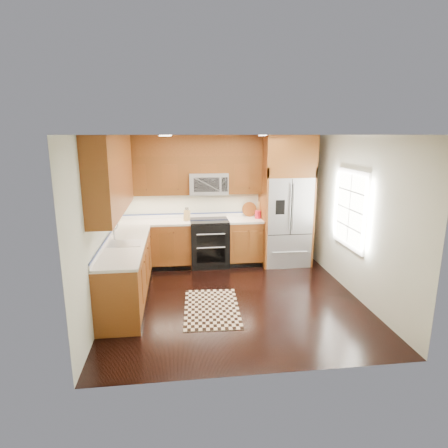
{
  "coord_description": "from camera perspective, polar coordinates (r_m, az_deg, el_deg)",
  "views": [
    {
      "loc": [
        -0.87,
        -5.58,
        2.6
      ],
      "look_at": [
        -0.09,
        0.6,
        1.11
      ],
      "focal_mm": 30.0,
      "sensor_mm": 36.0,
      "label": 1
    }
  ],
  "objects": [
    {
      "name": "window",
      "position": [
        6.55,
        18.69,
        2.17
      ],
      "size": [
        0.04,
        1.1,
        1.3
      ],
      "color": "white",
      "rests_on": "ground"
    },
    {
      "name": "rug",
      "position": [
        5.9,
        -1.89,
        -12.68
      ],
      "size": [
        0.9,
        1.42,
        0.01
      ],
      "primitive_type": "cube",
      "rotation": [
        0.0,
        0.0,
        -0.05
      ],
      "color": "black",
      "rests_on": "ground"
    },
    {
      "name": "microwave",
      "position": [
        7.46,
        -2.4,
        6.19
      ],
      "size": [
        0.76,
        0.4,
        0.42
      ],
      "color": "#B2B2B7",
      "rests_on": "ground"
    },
    {
      "name": "wall_left",
      "position": [
        5.84,
        -18.18,
        -0.11
      ],
      "size": [
        0.02,
        4.0,
        2.6
      ],
      "primitive_type": "cube",
      "color": "beige",
      "rests_on": "ground"
    },
    {
      "name": "ground",
      "position": [
        6.22,
        1.52,
        -11.29
      ],
      "size": [
        4.0,
        4.0,
        0.0
      ],
      "primitive_type": "plane",
      "color": "black",
      "rests_on": "ground"
    },
    {
      "name": "utensil_crock",
      "position": [
        7.63,
        5.21,
        1.72
      ],
      "size": [
        0.13,
        0.13,
        0.34
      ],
      "color": "#B51628",
      "rests_on": "countertop"
    },
    {
      "name": "base_cabinets",
      "position": [
        6.84,
        -9.91,
        -5.1
      ],
      "size": [
        2.85,
        3.0,
        0.9
      ],
      "color": "brown",
      "rests_on": "ground"
    },
    {
      "name": "sink_faucet",
      "position": [
        6.09,
        -15.13,
        -2.35
      ],
      "size": [
        0.54,
        0.44,
        0.37
      ],
      "color": "#B2B2B7",
      "rests_on": "countertop"
    },
    {
      "name": "wall_back",
      "position": [
        7.74,
        -0.65,
        3.77
      ],
      "size": [
        4.0,
        0.02,
        2.6
      ],
      "primitive_type": "cube",
      "color": "beige",
      "rests_on": "ground"
    },
    {
      "name": "cutting_board",
      "position": [
        7.84,
        3.87,
        1.26
      ],
      "size": [
        0.32,
        0.32,
        0.02
      ],
      "primitive_type": "cylinder",
      "rotation": [
        0.0,
        0.0,
        0.04
      ],
      "color": "brown",
      "rests_on": "countertop"
    },
    {
      "name": "refrigerator",
      "position": [
        7.64,
        9.42,
        3.49
      ],
      "size": [
        0.98,
        0.75,
        2.6
      ],
      "color": "#B2B2B7",
      "rests_on": "ground"
    },
    {
      "name": "knife_block",
      "position": [
        7.45,
        -5.67,
        1.35
      ],
      "size": [
        0.14,
        0.16,
        0.26
      ],
      "color": "tan",
      "rests_on": "countertop"
    },
    {
      "name": "wall_right",
      "position": [
        6.41,
        19.58,
        0.94
      ],
      "size": [
        0.02,
        4.0,
        2.6
      ],
      "primitive_type": "cube",
      "color": "beige",
      "rests_on": "ground"
    },
    {
      "name": "range",
      "position": [
        7.58,
        -2.23,
        -2.89
      ],
      "size": [
        0.76,
        0.67,
        0.95
      ],
      "color": "black",
      "rests_on": "ground"
    },
    {
      "name": "countertop",
      "position": [
        6.81,
        -8.83,
        -1.01
      ],
      "size": [
        2.86,
        3.01,
        0.04
      ],
      "color": "silver",
      "rests_on": "base_cabinets"
    },
    {
      "name": "upper_cabinets",
      "position": [
        6.7,
        -9.69,
        8.33
      ],
      "size": [
        2.85,
        3.0,
        1.15
      ],
      "color": "brown",
      "rests_on": "ground"
    }
  ]
}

